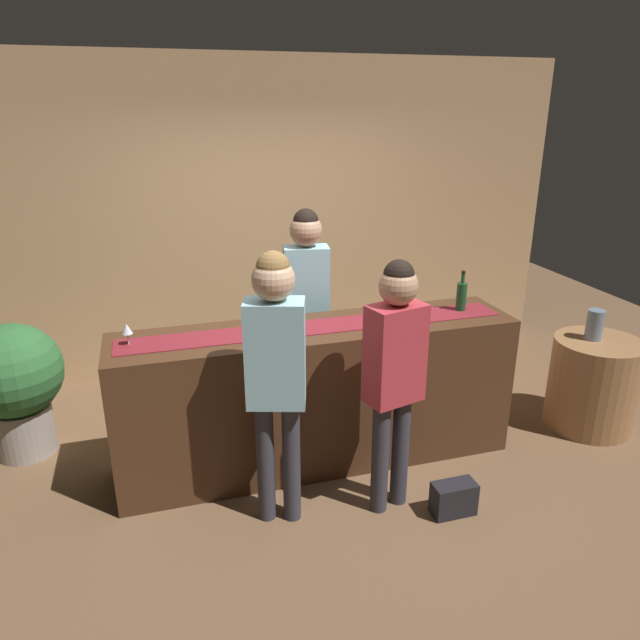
{
  "coord_description": "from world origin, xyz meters",
  "views": [
    {
      "loc": [
        -1.05,
        -3.6,
        2.47
      ],
      "look_at": [
        0.02,
        0.0,
        1.09
      ],
      "focal_mm": 33.01,
      "sensor_mm": 36.0,
      "label": 1
    }
  ],
  "objects_px": {
    "wine_glass_mid_counter": "(127,330)",
    "customer_browsing": "(276,362)",
    "vase_on_side_table": "(595,325)",
    "handbag": "(454,498)",
    "potted_plant_tall": "(15,381)",
    "wine_glass_near_customer": "(291,315)",
    "round_side_table": "(593,384)",
    "bartender": "(306,294)",
    "wine_bottle_green": "(461,296)",
    "wine_bottle_clear": "(399,304)",
    "customer_sipping": "(395,363)"
  },
  "relations": [
    {
      "from": "customer_sipping",
      "to": "wine_glass_mid_counter",
      "type": "bearing_deg",
      "value": 141.34
    },
    {
      "from": "potted_plant_tall",
      "to": "round_side_table",
      "type": "bearing_deg",
      "value": -11.42
    },
    {
      "from": "wine_glass_near_customer",
      "to": "customer_browsing",
      "type": "relative_size",
      "value": 0.08
    },
    {
      "from": "wine_bottle_green",
      "to": "round_side_table",
      "type": "relative_size",
      "value": 0.41
    },
    {
      "from": "bartender",
      "to": "wine_bottle_clear",
      "type": "bearing_deg",
      "value": 139.92
    },
    {
      "from": "customer_browsing",
      "to": "bartender",
      "type": "bearing_deg",
      "value": 83.58
    },
    {
      "from": "customer_browsing",
      "to": "potted_plant_tall",
      "type": "distance_m",
      "value": 2.16
    },
    {
      "from": "bartender",
      "to": "customer_sipping",
      "type": "height_order",
      "value": "bartender"
    },
    {
      "from": "vase_on_side_table",
      "to": "potted_plant_tall",
      "type": "distance_m",
      "value": 4.38
    },
    {
      "from": "vase_on_side_table",
      "to": "wine_glass_mid_counter",
      "type": "bearing_deg",
      "value": 177.63
    },
    {
      "from": "wine_bottle_clear",
      "to": "bartender",
      "type": "xyz_separation_m",
      "value": [
        -0.52,
        0.59,
        -0.06
      ]
    },
    {
      "from": "wine_bottle_clear",
      "to": "customer_sipping",
      "type": "relative_size",
      "value": 0.18
    },
    {
      "from": "vase_on_side_table",
      "to": "customer_sipping",
      "type": "bearing_deg",
      "value": -164.32
    },
    {
      "from": "wine_glass_mid_counter",
      "to": "customer_browsing",
      "type": "distance_m",
      "value": 1.02
    },
    {
      "from": "bartender",
      "to": "customer_browsing",
      "type": "relative_size",
      "value": 1.01
    },
    {
      "from": "wine_bottle_green",
      "to": "bartender",
      "type": "distance_m",
      "value": 1.17
    },
    {
      "from": "bartender",
      "to": "wine_bottle_green",
      "type": "bearing_deg",
      "value": 160.64
    },
    {
      "from": "wine_bottle_green",
      "to": "customer_browsing",
      "type": "bearing_deg",
      "value": -158.64
    },
    {
      "from": "wine_glass_near_customer",
      "to": "vase_on_side_table",
      "type": "height_order",
      "value": "wine_glass_near_customer"
    },
    {
      "from": "wine_glass_near_customer",
      "to": "round_side_table",
      "type": "distance_m",
      "value": 2.56
    },
    {
      "from": "wine_bottle_green",
      "to": "customer_browsing",
      "type": "height_order",
      "value": "customer_browsing"
    },
    {
      "from": "wine_glass_near_customer",
      "to": "customer_browsing",
      "type": "distance_m",
      "value": 0.62
    },
    {
      "from": "wine_glass_mid_counter",
      "to": "vase_on_side_table",
      "type": "xyz_separation_m",
      "value": [
        3.45,
        -0.14,
        -0.29
      ]
    },
    {
      "from": "wine_bottle_green",
      "to": "bartender",
      "type": "relative_size",
      "value": 0.17
    },
    {
      "from": "wine_bottle_clear",
      "to": "wine_bottle_green",
      "type": "bearing_deg",
      "value": 4.65
    },
    {
      "from": "wine_bottle_green",
      "to": "potted_plant_tall",
      "type": "relative_size",
      "value": 0.3
    },
    {
      "from": "round_side_table",
      "to": "customer_browsing",
      "type": "bearing_deg",
      "value": -171.35
    },
    {
      "from": "wine_glass_near_customer",
      "to": "round_side_table",
      "type": "xyz_separation_m",
      "value": [
        2.43,
        -0.16,
        -0.78
      ]
    },
    {
      "from": "wine_bottle_clear",
      "to": "customer_browsing",
      "type": "bearing_deg",
      "value": -151.32
    },
    {
      "from": "wine_bottle_clear",
      "to": "handbag",
      "type": "distance_m",
      "value": 1.34
    },
    {
      "from": "wine_glass_mid_counter",
      "to": "handbag",
      "type": "xyz_separation_m",
      "value": [
        1.89,
        -0.88,
        -1.04
      ]
    },
    {
      "from": "wine_bottle_clear",
      "to": "handbag",
      "type": "height_order",
      "value": "wine_bottle_clear"
    },
    {
      "from": "vase_on_side_table",
      "to": "handbag",
      "type": "relative_size",
      "value": 0.86
    },
    {
      "from": "wine_glass_near_customer",
      "to": "customer_browsing",
      "type": "height_order",
      "value": "customer_browsing"
    },
    {
      "from": "customer_sipping",
      "to": "round_side_table",
      "type": "xyz_separation_m",
      "value": [
        1.96,
        0.49,
        -0.65
      ]
    },
    {
      "from": "bartender",
      "to": "wine_glass_mid_counter",
      "type": "bearing_deg",
      "value": 31.54
    },
    {
      "from": "wine_bottle_green",
      "to": "customer_browsing",
      "type": "distance_m",
      "value": 1.64
    },
    {
      "from": "wine_bottle_clear",
      "to": "vase_on_side_table",
      "type": "bearing_deg",
      "value": -3.48
    },
    {
      "from": "vase_on_side_table",
      "to": "potted_plant_tall",
      "type": "xyz_separation_m",
      "value": [
        -4.3,
        0.83,
        -0.27
      ]
    },
    {
      "from": "wine_glass_near_customer",
      "to": "customer_sipping",
      "type": "height_order",
      "value": "customer_sipping"
    },
    {
      "from": "wine_glass_near_customer",
      "to": "potted_plant_tall",
      "type": "distance_m",
      "value": 2.1
    },
    {
      "from": "wine_glass_near_customer",
      "to": "wine_glass_mid_counter",
      "type": "bearing_deg",
      "value": 178.33
    },
    {
      "from": "wine_glass_mid_counter",
      "to": "handbag",
      "type": "height_order",
      "value": "wine_glass_mid_counter"
    },
    {
      "from": "bartender",
      "to": "customer_sipping",
      "type": "xyz_separation_m",
      "value": [
        0.21,
        -1.23,
        -0.08
      ]
    },
    {
      "from": "wine_bottle_clear",
      "to": "round_side_table",
      "type": "relative_size",
      "value": 0.41
    },
    {
      "from": "vase_on_side_table",
      "to": "handbag",
      "type": "distance_m",
      "value": 1.88
    },
    {
      "from": "wine_bottle_green",
      "to": "vase_on_side_table",
      "type": "xyz_separation_m",
      "value": [
        1.11,
        -0.14,
        -0.29
      ]
    },
    {
      "from": "handbag",
      "to": "wine_bottle_green",
      "type": "bearing_deg",
      "value": 62.83
    },
    {
      "from": "wine_glass_mid_counter",
      "to": "customer_browsing",
      "type": "bearing_deg",
      "value": -36.22
    },
    {
      "from": "bartender",
      "to": "round_side_table",
      "type": "bearing_deg",
      "value": 170.04
    }
  ]
}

